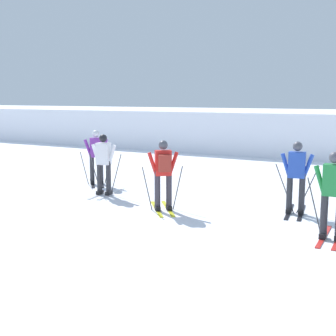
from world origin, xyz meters
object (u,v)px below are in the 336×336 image
Objects in this scene: skier_blue at (296,176)px; skier_red at (163,172)px; skier_green at (333,193)px; skier_purple at (96,155)px; skier_white at (104,163)px.

skier_red is at bearing -156.11° from skier_blue.
skier_green is (3.93, -0.39, -0.04)m from skier_red.
skier_green is (7.47, -2.33, 0.00)m from skier_purple.
skier_purple and skier_red have the same top height.
skier_green is at bearing -10.29° from skier_white.
skier_blue is 1.00× the size of skier_green.
skier_white is at bearing 169.71° from skier_green.
skier_red and skier_blue have the same top height.
skier_green is at bearing -17.30° from skier_purple.
skier_blue is (6.38, -0.68, 0.00)m from skier_purple.
skier_red is at bearing 174.39° from skier_green.
skier_green is 1.00× the size of skier_white.
skier_white is (-6.27, 1.14, -0.00)m from skier_green.
skier_red is 3.11m from skier_blue.
skier_purple is 6.42m from skier_blue.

